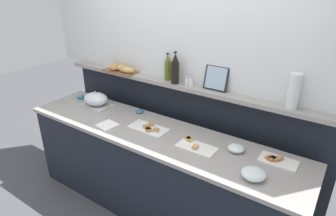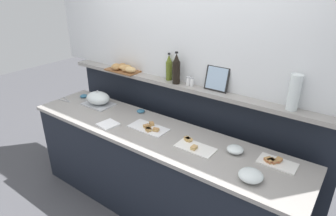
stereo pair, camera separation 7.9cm
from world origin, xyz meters
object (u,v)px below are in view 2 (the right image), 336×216
Objects in this scene: bread_basket at (123,68)px; sandwich_platter_rear at (194,146)px; condiment_bowl_cream at (84,96)px; napkin_stack at (108,124)px; glass_bowl_large at (235,150)px; serving_tongs at (66,100)px; sandwich_platter_front at (276,162)px; condiment_bowl_red at (141,111)px; glass_bowl_medium at (251,176)px; sandwich_platter_side at (149,128)px; wine_bottle_dark at (176,69)px; serving_cloche at (98,99)px; olive_oil_bottle at (169,68)px; pepper_shaker at (192,82)px; framed_picture at (217,79)px; water_carafe at (294,93)px; salt_shaker at (188,81)px.

sandwich_platter_rear is at bearing -19.15° from bread_basket.
napkin_stack is at bearing -23.32° from condiment_bowl_cream.
serving_tongs is at bearing -176.08° from glass_bowl_large.
sandwich_platter_front reaches higher than napkin_stack.
glass_bowl_large is 1.62× the size of condiment_bowl_red.
sandwich_platter_side is at bearing 171.50° from glass_bowl_medium.
glass_bowl_medium reaches higher than serving_tongs.
glass_bowl_medium is at bearing -8.50° from sandwich_platter_side.
wine_bottle_dark reaches higher than glass_bowl_medium.
serving_cloche is 0.32m from condiment_bowl_cream.
serving_tongs is 1.41m from wine_bottle_dark.
condiment_bowl_cream is 1.17m from olive_oil_bottle.
pepper_shaker reaches higher than condiment_bowl_cream.
glass_bowl_large reaches higher than sandwich_platter_rear.
olive_oil_bottle is at bearing 23.02° from serving_tongs.
sandwich_platter_rear is 1.95× the size of napkin_stack.
framed_picture is at bearing 155.74° from sandwich_platter_front.
sandwich_platter_rear is 0.66m from framed_picture.
condiment_bowl_red is 0.65m from pepper_shaker.
olive_oil_bottle reaches higher than framed_picture.
serving_cloche is 1.89m from glass_bowl_medium.
sandwich_platter_side is 0.78m from framed_picture.
glass_bowl_large is (-0.32, -0.04, 0.01)m from sandwich_platter_front.
water_carafe is (0.61, 0.44, 0.48)m from sandwich_platter_rear.
sandwich_platter_rear is at bearing -156.77° from glass_bowl_large.
sandwich_platter_rear is 1.90× the size of glass_bowl_medium.
glass_bowl_medium is at bearing -96.66° from water_carafe.
napkin_stack is 0.62× the size of olive_oil_bottle.
condiment_bowl_red is at bearing -154.36° from wine_bottle_dark.
wine_bottle_dark reaches higher than serving_cloche.
sandwich_platter_front reaches higher than condiment_bowl_red.
napkin_stack is (0.86, -0.14, 0.00)m from serving_tongs.
glass_bowl_medium is at bearing -28.49° from wine_bottle_dark.
glass_bowl_medium reaches higher than glass_bowl_large.
glass_bowl_medium is 2.01× the size of pepper_shaker.
pepper_shaker is at bearing 64.18° from sandwich_platter_side.
pepper_shaker is (0.17, 0.02, -0.10)m from wine_bottle_dark.
glass_bowl_medium is at bearing -48.28° from glass_bowl_large.
condiment_bowl_cream is 1.28m from wine_bottle_dark.
serving_tongs is (-2.04, -0.14, -0.02)m from glass_bowl_large.
water_carafe is (1.48, 0.59, 0.48)m from napkin_stack.
bread_basket reaches higher than napkin_stack.
serving_tongs is at bearing -115.35° from condiment_bowl_cream.
sandwich_platter_front is 3.11× the size of condiment_bowl_cream.
framed_picture reaches higher than condiment_bowl_red.
condiment_bowl_cream is at bearing 171.87° from glass_bowl_medium.
pepper_shaker is (-0.62, 0.31, 0.37)m from glass_bowl_large.
framed_picture is at bearing 38.16° from napkin_stack.
pepper_shaker is (0.20, 0.42, 0.38)m from sandwich_platter_side.
salt_shaker is (0.12, 0.02, -0.10)m from wine_bottle_dark.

